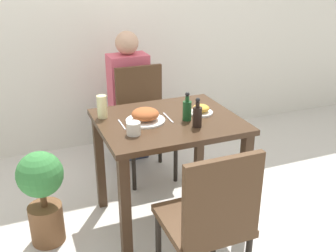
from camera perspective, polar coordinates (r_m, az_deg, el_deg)
name	(u,v)px	position (r m, az deg, el deg)	size (l,w,h in m)	color
ground_plane	(168,217)	(2.91, 0.00, -13.10)	(16.00, 16.00, 0.00)	beige
wall_back	(108,10)	(3.77, -8.68, 16.37)	(8.00, 0.05, 2.60)	silver
dining_table	(168,138)	(2.59, 0.00, -1.69)	(0.90, 0.76, 0.77)	#3D2819
chair_near	(210,218)	(2.03, 6.08, -13.14)	(0.42, 0.42, 0.92)	#4C331E
chair_far	(144,116)	(3.27, -3.53, 1.53)	(0.42, 0.42, 0.92)	#4C331E
food_plate	(145,116)	(2.49, -3.31, 1.51)	(0.25, 0.25, 0.09)	white
side_plate	(201,110)	(2.63, 4.79, 2.38)	(0.16, 0.16, 0.06)	white
drink_cup	(134,128)	(2.31, -5.03, -0.35)	(0.08, 0.08, 0.08)	silver
juice_glass	(102,107)	(2.57, -9.55, 2.77)	(0.06, 0.06, 0.15)	beige
sauce_bottle	(187,109)	(2.50, 2.78, 2.42)	(0.06, 0.06, 0.19)	#194C23
condiment_bottle	(197,116)	(2.40, 4.28, 1.51)	(0.06, 0.06, 0.19)	black
fork_utensil	(122,125)	(2.46, -6.71, 0.21)	(0.01, 0.17, 0.00)	silver
spoon_utensil	(168,118)	(2.55, 0.01, 1.22)	(0.02, 0.18, 0.00)	silver
potted_plant_left	(42,192)	(2.62, -17.77, -9.08)	(0.29, 0.29, 0.64)	brown
person_figure	(129,98)	(3.54, -5.67, 4.11)	(0.34, 0.22, 1.17)	#2D3347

